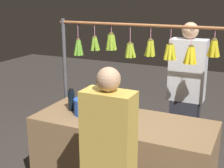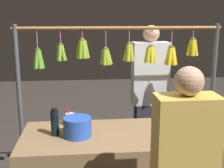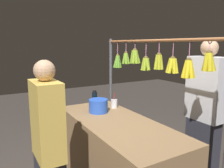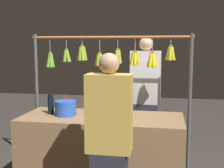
{
  "view_description": "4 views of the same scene",
  "coord_description": "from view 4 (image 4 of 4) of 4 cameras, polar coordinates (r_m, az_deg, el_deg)",
  "views": [
    {
      "loc": [
        -1.11,
        2.6,
        1.97
      ],
      "look_at": [
        0.11,
        0.0,
        1.16
      ],
      "focal_mm": 50.52,
      "sensor_mm": 36.0,
      "label": 1
    },
    {
      "loc": [
        0.33,
        2.34,
        1.79
      ],
      "look_at": [
        0.11,
        0.0,
        1.25
      ],
      "focal_mm": 47.62,
      "sensor_mm": 36.0,
      "label": 2
    },
    {
      "loc": [
        -1.96,
        1.2,
        1.63
      ],
      "look_at": [
        0.11,
        0.0,
        1.21
      ],
      "focal_mm": 35.76,
      "sensor_mm": 36.0,
      "label": 3
    },
    {
      "loc": [
        -0.68,
        3.11,
        1.58
      ],
      "look_at": [
        -0.11,
        0.0,
        1.17
      ],
      "focal_mm": 48.12,
      "sensor_mm": 36.0,
      "label": 4
    }
  ],
  "objects": [
    {
      "name": "display_rack",
      "position": [
        3.65,
        -0.34,
        2.64
      ],
      "size": [
        1.98,
        0.14,
        1.72
      ],
      "color": "#4C4C51",
      "rests_on": "ground"
    },
    {
      "name": "drink_cup",
      "position": [
        3.61,
        -8.49,
        -4.05
      ],
      "size": [
        0.08,
        0.08,
        0.19
      ],
      "color": "silver",
      "rests_on": "market_counter"
    },
    {
      "name": "vendor_person",
      "position": [
        4.08,
        6.33,
        -3.19
      ],
      "size": [
        0.4,
        0.22,
        1.69
      ],
      "color": "#2D2D38",
      "rests_on": "ground"
    },
    {
      "name": "customer_person",
      "position": [
        2.49,
        -0.53,
        -12.04
      ],
      "size": [
        0.36,
        0.2,
        1.52
      ],
      "color": "#2D2D38",
      "rests_on": "ground"
    },
    {
      "name": "blue_bucket",
      "position": [
        3.33,
        -8.81,
        -4.56
      ],
      "size": [
        0.23,
        0.23,
        0.16
      ],
      "primitive_type": "cylinder",
      "color": "blue",
      "rests_on": "market_counter"
    },
    {
      "name": "water_bottle",
      "position": [
        3.43,
        -11.55,
        -3.78
      ],
      "size": [
        0.07,
        0.07,
        0.23
      ],
      "color": "black",
      "rests_on": "market_counter"
    },
    {
      "name": "market_counter",
      "position": [
        3.39,
        -1.93,
        -12.88
      ],
      "size": [
        1.75,
        0.72,
        0.81
      ],
      "primitive_type": "cube",
      "color": "olive",
      "rests_on": "ground"
    }
  ]
}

